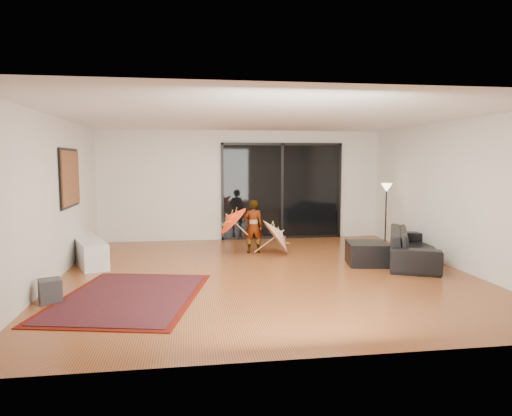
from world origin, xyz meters
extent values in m
plane|color=#9E562B|center=(0.00, 0.00, 0.00)|extent=(7.00, 7.00, 0.00)
plane|color=white|center=(0.00, 0.00, 2.70)|extent=(7.00, 7.00, 0.00)
plane|color=silver|center=(0.00, 3.50, 1.35)|extent=(7.00, 0.00, 7.00)
plane|color=silver|center=(0.00, -3.50, 1.35)|extent=(7.00, 0.00, 7.00)
plane|color=silver|center=(-3.50, 0.00, 1.35)|extent=(0.00, 7.00, 7.00)
plane|color=silver|center=(3.50, 0.00, 1.35)|extent=(0.00, 7.00, 7.00)
cube|color=black|center=(1.00, 3.47, 1.20)|extent=(3.00, 0.04, 2.40)
cube|color=black|center=(1.00, 3.45, 2.37)|extent=(3.06, 0.06, 0.06)
cube|color=black|center=(1.00, 3.45, 0.03)|extent=(3.06, 0.06, 0.06)
cube|color=black|center=(1.00, 3.45, 1.20)|extent=(0.06, 0.06, 2.40)
cube|color=black|center=(-3.48, 1.00, 1.65)|extent=(0.02, 1.28, 1.08)
cube|color=#20502B|center=(-3.46, 1.00, 1.65)|extent=(0.03, 1.18, 0.98)
cube|color=white|center=(-3.25, 1.26, 0.24)|extent=(1.04, 1.77, 0.48)
cube|color=#424244|center=(-3.25, -1.20, 0.16)|extent=(0.37, 0.37, 0.33)
cube|color=#560F07|center=(-2.19, -1.15, 0.01)|extent=(2.42, 2.99, 0.01)
cube|color=#601D09|center=(-2.19, -1.15, 0.01)|extent=(2.23, 2.79, 0.02)
imported|color=black|center=(2.95, 0.36, 0.32)|extent=(1.71, 2.37, 0.64)
cube|color=black|center=(2.02, 0.37, 0.21)|extent=(0.86, 0.86, 0.42)
cylinder|color=black|center=(3.10, 1.98, 0.01)|extent=(0.25, 0.25, 0.03)
cylinder|color=black|center=(3.10, 1.98, 0.67)|extent=(0.03, 0.03, 1.34)
cone|color=#FFD899|center=(3.10, 1.98, 1.36)|extent=(0.25, 0.25, 0.20)
imported|color=#999999|center=(0.03, 1.76, 0.57)|extent=(0.42, 0.28, 1.14)
cone|color=#FA350D|center=(-0.52, 1.71, 0.74)|extent=(0.65, 0.75, 0.65)
cylinder|color=tan|center=(-0.52, 1.71, 0.40)|extent=(0.37, 0.02, 0.37)
cylinder|color=tan|center=(-0.52, 1.71, 0.84)|extent=(0.05, 0.02, 0.05)
cone|color=white|center=(0.63, 1.61, 0.51)|extent=(0.67, 0.89, 0.83)
cylinder|color=tan|center=(0.63, 1.61, 0.13)|extent=(0.46, 0.02, 0.34)
cylinder|color=tan|center=(0.63, 1.61, 0.62)|extent=(0.05, 0.02, 0.05)
camera|label=1|loc=(-1.32, -7.75, 1.97)|focal=32.00mm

